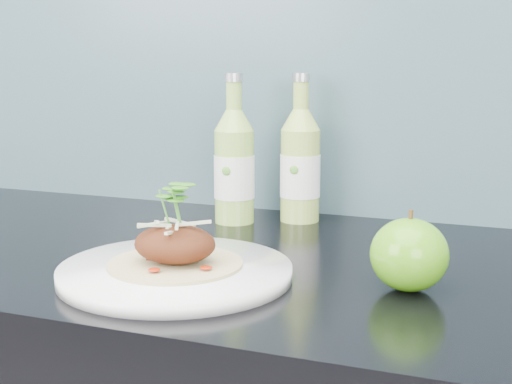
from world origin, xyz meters
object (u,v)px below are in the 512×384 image
Objects in this scene: dinner_plate at (176,272)px; cider_bottle_right at (300,166)px; green_apple at (409,255)px; cider_bottle_left at (234,167)px.

dinner_plate is 0.36m from cider_bottle_right.
green_apple is 0.39× the size of cider_bottle_left.
cider_bottle_left is at bearing 142.23° from green_apple.
cider_bottle_right is at bearing 18.29° from cider_bottle_left.
cider_bottle_left reaches higher than dinner_plate.
dinner_plate is 3.21× the size of green_apple.
cider_bottle_right is at bearing 82.65° from dinner_plate.
dinner_plate is 1.27× the size of cider_bottle_left.
cider_bottle_left is 0.11m from cider_bottle_right.
dinner_plate is at bearing -168.26° from green_apple.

